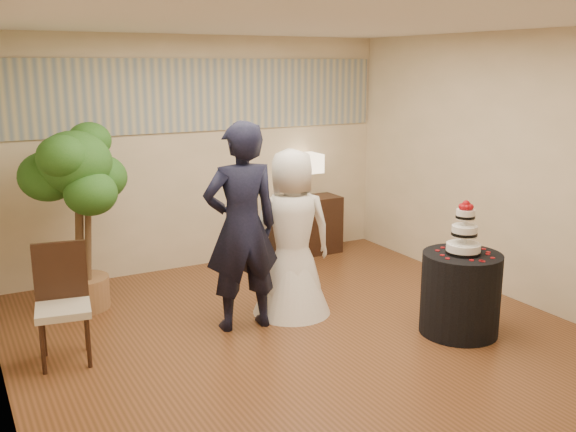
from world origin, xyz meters
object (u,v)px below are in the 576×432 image
console (306,226)px  table_lamp (307,176)px  cake_table (460,294)px  side_chair (63,306)px  groom (242,227)px  wedding_cake (465,227)px  bride (292,233)px  ficus_tree (78,217)px

console → table_lamp: bearing=0.0°
cake_table → side_chair: side_chair is taller
groom → wedding_cake: size_ratio=3.94×
table_lamp → side_chair: 3.87m
bride → console: bearing=-111.7°
groom → ficus_tree: size_ratio=1.02×
console → table_lamp: size_ratio=1.57×
bride → ficus_tree: 2.15m
wedding_cake → ficus_tree: ficus_tree is taller
bride → cake_table: (1.13, -1.20, -0.45)m
groom → console: groom is taller
table_lamp → ficus_tree: (-3.00, -0.59, -0.08)m
groom → console: 2.60m
side_chair → groom: bearing=7.8°
table_lamp → ficus_tree: bearing=-168.8°
table_lamp → side_chair: bearing=-152.3°
bride → ficus_tree: ficus_tree is taller
groom → console: (1.76, 1.82, -0.61)m
console → ficus_tree: 3.11m
ficus_tree → side_chair: bearing=-108.2°
bride → table_lamp: bride is taller
console → side_chair: 3.83m
bride → wedding_cake: bride is taller
groom → console: size_ratio=2.17×
wedding_cake → side_chair: bearing=161.3°
bride → console: size_ratio=1.84×
groom → bride: 0.62m
console → ficus_tree: ficus_tree is taller
console → table_lamp: table_lamp is taller
console → side_chair: bearing=-152.9°
table_lamp → ficus_tree: 3.06m
groom → table_lamp: 2.53m
groom → console: bearing=-128.5°
wedding_cake → ficus_tree: 3.76m
bride → cake_table: size_ratio=2.17×
side_chair → console: bearing=36.8°
side_chair → cake_table: bearing=-9.7°
wedding_cake → table_lamp: 2.92m
groom → bride: groom is taller
bride → side_chair: bride is taller
wedding_cake → console: wedding_cake is taller
groom → cake_table: (1.72, -1.10, -0.60)m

